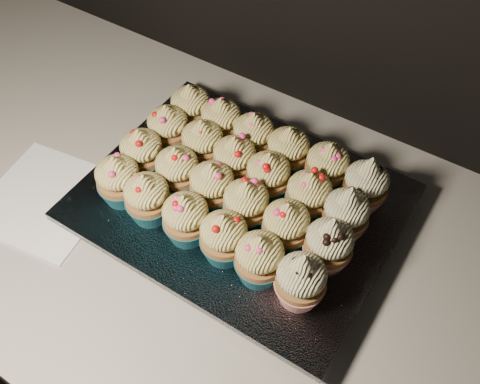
{
  "coord_description": "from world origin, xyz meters",
  "views": [
    {
      "loc": [
        0.23,
        1.34,
        1.53
      ],
      "look_at": [
        -0.02,
        1.74,
        0.95
      ],
      "focal_mm": 40.0,
      "sensor_mm": 36.0,
      "label": 1
    }
  ],
  "objects": [
    {
      "name": "cupcake_9",
      "position": [
        0.01,
        1.71,
        0.97
      ],
      "size": [
        0.06,
        0.06,
        0.08
      ],
      "color": "#196275",
      "rests_on": "foil_lining"
    },
    {
      "name": "cupcake_1",
      "position": [
        -0.11,
        1.65,
        0.97
      ],
      "size": [
        0.06,
        0.06,
        0.08
      ],
      "color": "#196275",
      "rests_on": "foil_lining"
    },
    {
      "name": "cupcake_16",
      "position": [
        0.07,
        1.76,
        0.97
      ],
      "size": [
        0.06,
        0.06,
        0.08
      ],
      "color": "#196275",
      "rests_on": "foil_lining"
    },
    {
      "name": "cupcake_15",
      "position": [
        0.01,
        1.77,
        0.97
      ],
      "size": [
        0.06,
        0.06,
        0.08
      ],
      "color": "#196275",
      "rests_on": "foil_lining"
    },
    {
      "name": "cupcake_23",
      "position": [
        0.13,
        1.82,
        0.97
      ],
      "size": [
        0.06,
        0.06,
        0.1
      ],
      "color": "red",
      "rests_on": "foil_lining"
    },
    {
      "name": "cupcake_2",
      "position": [
        -0.04,
        1.65,
        0.97
      ],
      "size": [
        0.06,
        0.06,
        0.08
      ],
      "color": "#196275",
      "rests_on": "foil_lining"
    },
    {
      "name": "cupcake_18",
      "position": [
        -0.16,
        1.82,
        0.97
      ],
      "size": [
        0.06,
        0.06,
        0.08
      ],
      "color": "#196275",
      "rests_on": "foil_lining"
    },
    {
      "name": "foil_lining",
      "position": [
        -0.02,
        1.74,
        0.93
      ],
      "size": [
        0.43,
        0.34,
        0.01
      ],
      "primitive_type": "cube",
      "rotation": [
        0.0,
        0.0,
        0.0
      ],
      "color": "silver",
      "rests_on": "baking_tray"
    },
    {
      "name": "baking_tray",
      "position": [
        -0.02,
        1.74,
        0.91
      ],
      "size": [
        0.4,
        0.3,
        0.02
      ],
      "primitive_type": "cube",
      "rotation": [
        0.0,
        0.0,
        0.0
      ],
      "color": "black",
      "rests_on": "worktop"
    },
    {
      "name": "cupcake_22",
      "position": [
        0.07,
        1.82,
        0.97
      ],
      "size": [
        0.06,
        0.06,
        0.08
      ],
      "color": "#196275",
      "rests_on": "foil_lining"
    },
    {
      "name": "cupcake_19",
      "position": [
        -0.11,
        1.82,
        0.97
      ],
      "size": [
        0.06,
        0.06,
        0.08
      ],
      "color": "#196275",
      "rests_on": "foil_lining"
    },
    {
      "name": "cupcake_20",
      "position": [
        -0.05,
        1.82,
        0.97
      ],
      "size": [
        0.06,
        0.06,
        0.08
      ],
      "color": "#196275",
      "rests_on": "foil_lining"
    },
    {
      "name": "cupcake_17",
      "position": [
        0.13,
        1.76,
        0.97
      ],
      "size": [
        0.06,
        0.06,
        0.1
      ],
      "color": "red",
      "rests_on": "foil_lining"
    },
    {
      "name": "cupcake_8",
      "position": [
        -0.05,
        1.71,
        0.97
      ],
      "size": [
        0.06,
        0.06,
        0.08
      ],
      "color": "#196275",
      "rests_on": "foil_lining"
    },
    {
      "name": "cupcake_12",
      "position": [
        -0.16,
        1.77,
        0.97
      ],
      "size": [
        0.06,
        0.06,
        0.08
      ],
      "color": "#196275",
      "rests_on": "foil_lining"
    },
    {
      "name": "cupcake_10",
      "position": [
        0.07,
        1.71,
        0.97
      ],
      "size": [
        0.06,
        0.06,
        0.08
      ],
      "color": "#196275",
      "rests_on": "foil_lining"
    },
    {
      "name": "cupcake_5",
      "position": [
        0.12,
        1.65,
        0.97
      ],
      "size": [
        0.06,
        0.06,
        0.1
      ],
      "color": "red",
      "rests_on": "foil_lining"
    },
    {
      "name": "napkin",
      "position": [
        -0.28,
        1.6,
        0.9
      ],
      "size": [
        0.2,
        0.2,
        0.0
      ],
      "primitive_type": "cube",
      "rotation": [
        0.0,
        0.0,
        0.15
      ],
      "color": "white",
      "rests_on": "worktop"
    },
    {
      "name": "cupcake_13",
      "position": [
        -0.1,
        1.77,
        0.97
      ],
      "size": [
        0.06,
        0.06,
        0.08
      ],
      "color": "#196275",
      "rests_on": "foil_lining"
    },
    {
      "name": "cabinet",
      "position": [
        0.0,
        1.7,
        0.43
      ],
      "size": [
        2.4,
        0.6,
        0.86
      ],
      "primitive_type": "cube",
      "color": "black",
      "rests_on": "ground"
    },
    {
      "name": "cupcake_14",
      "position": [
        -0.05,
        1.77,
        0.97
      ],
      "size": [
        0.06,
        0.06,
        0.08
      ],
      "color": "#196275",
      "rests_on": "foil_lining"
    },
    {
      "name": "cupcake_0",
      "position": [
        -0.16,
        1.65,
        0.97
      ],
      "size": [
        0.06,
        0.06,
        0.08
      ],
      "color": "#196275",
      "rests_on": "foil_lining"
    },
    {
      "name": "cupcake_6",
      "position": [
        -0.17,
        1.71,
        0.97
      ],
      "size": [
        0.06,
        0.06,
        0.08
      ],
      "color": "#196275",
      "rests_on": "foil_lining"
    },
    {
      "name": "worktop",
      "position": [
        0.0,
        1.7,
        0.88
      ],
      "size": [
        2.44,
        0.64,
        0.04
      ],
      "primitive_type": "cube",
      "color": "beige",
      "rests_on": "cabinet"
    },
    {
      "name": "cupcake_21",
      "position": [
        0.01,
        1.82,
        0.97
      ],
      "size": [
        0.06,
        0.06,
        0.08
      ],
      "color": "#196275",
      "rests_on": "foil_lining"
    },
    {
      "name": "cupcake_7",
      "position": [
        -0.1,
        1.71,
        0.97
      ],
      "size": [
        0.06,
        0.06,
        0.08
      ],
      "color": "#196275",
      "rests_on": "foil_lining"
    },
    {
      "name": "cupcake_11",
      "position": [
        0.13,
        1.71,
        0.97
      ],
      "size": [
        0.06,
        0.06,
        0.1
      ],
      "color": "red",
      "rests_on": "foil_lining"
    },
    {
      "name": "cupcake_4",
      "position": [
        0.07,
        1.65,
        0.97
      ],
      "size": [
        0.06,
        0.06,
        0.08
      ],
      "color": "#196275",
      "rests_on": "foil_lining"
    },
    {
      "name": "cupcake_3",
      "position": [
        0.01,
        1.65,
        0.97
      ],
      "size": [
        0.06,
        0.06,
        0.08
      ],
      "color": "#196275",
      "rests_on": "foil_lining"
    }
  ]
}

